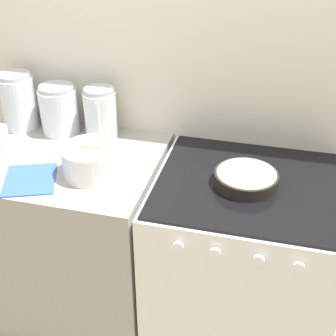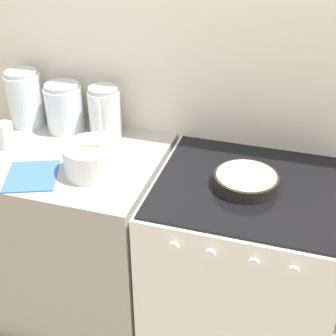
% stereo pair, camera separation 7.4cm
% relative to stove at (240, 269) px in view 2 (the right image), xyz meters
% --- Properties ---
extents(wall_back, '(4.69, 0.05, 2.40)m').
position_rel_stove_xyz_m(wall_back, '(-0.39, 0.36, 0.75)').
color(wall_back, beige).
rests_on(wall_back, ground_plane).
extents(countertop_cabinet, '(0.84, 0.67, 0.89)m').
position_rel_stove_xyz_m(countertop_cabinet, '(-0.81, 0.00, 0.00)').
color(countertop_cabinet, '#9E998E').
rests_on(countertop_cabinet, ground_plane).
extents(stove, '(0.75, 0.69, 0.89)m').
position_rel_stove_xyz_m(stove, '(0.00, 0.00, 0.00)').
color(stove, white).
rests_on(stove, ground_plane).
extents(mixing_bowl, '(0.24, 0.24, 0.32)m').
position_rel_stove_xyz_m(mixing_bowl, '(-0.62, -0.09, 0.52)').
color(mixing_bowl, white).
rests_on(mixing_bowl, countertop_cabinet).
extents(baking_pan, '(0.25, 0.25, 0.05)m').
position_rel_stove_xyz_m(baking_pan, '(-0.01, -0.01, 0.47)').
color(baking_pan, black).
rests_on(baking_pan, stove).
extents(storage_jar_left, '(0.17, 0.17, 0.27)m').
position_rel_stove_xyz_m(storage_jar_left, '(-1.12, 0.23, 0.56)').
color(storage_jar_left, silver).
rests_on(storage_jar_left, countertop_cabinet).
extents(storage_jar_middle, '(0.18, 0.18, 0.23)m').
position_rel_stove_xyz_m(storage_jar_middle, '(-0.91, 0.23, 0.54)').
color(storage_jar_middle, silver).
rests_on(storage_jar_middle, countertop_cabinet).
extents(storage_jar_right, '(0.15, 0.15, 0.24)m').
position_rel_stove_xyz_m(storage_jar_right, '(-0.71, 0.23, 0.55)').
color(storage_jar_right, silver).
rests_on(storage_jar_right, countertop_cabinet).
extents(tin_can, '(0.08, 0.08, 0.12)m').
position_rel_stove_xyz_m(tin_can, '(-1.08, -0.01, 0.51)').
color(tin_can, silver).
rests_on(tin_can, countertop_cabinet).
extents(recipe_page, '(0.27, 0.29, 0.01)m').
position_rel_stove_xyz_m(recipe_page, '(-0.85, -0.20, 0.45)').
color(recipe_page, '#3359B2').
rests_on(recipe_page, countertop_cabinet).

